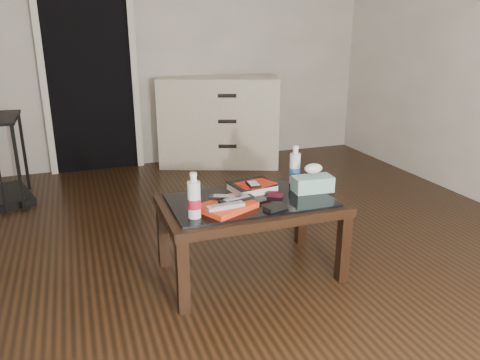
% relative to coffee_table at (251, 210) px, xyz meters
% --- Properties ---
extents(ground, '(5.00, 5.00, 0.00)m').
position_rel_coffee_table_xyz_m(ground, '(-0.30, 0.03, -0.40)').
color(ground, black).
rests_on(ground, ground).
extents(doorway, '(0.90, 0.08, 2.07)m').
position_rel_coffee_table_xyz_m(doorway, '(-0.70, 2.49, 0.63)').
color(doorway, black).
rests_on(doorway, ground).
extents(coffee_table, '(1.00, 0.60, 0.46)m').
position_rel_coffee_table_xyz_m(coffee_table, '(0.00, 0.00, 0.00)').
color(coffee_table, black).
rests_on(coffee_table, ground).
extents(dresser, '(1.30, 0.89, 0.90)m').
position_rel_coffee_table_xyz_m(dresser, '(0.52, 2.26, 0.05)').
color(dresser, beige).
rests_on(dresser, ground).
extents(magazines, '(0.34, 0.31, 0.03)m').
position_rel_coffee_table_xyz_m(magazines, '(-0.17, -0.09, 0.08)').
color(magazines, red).
rests_on(magazines, coffee_table).
extents(remote_silver, '(0.20, 0.07, 0.02)m').
position_rel_coffee_table_xyz_m(remote_silver, '(-0.20, -0.15, 0.11)').
color(remote_silver, '#9E9EA2').
rests_on(remote_silver, magazines).
extents(remote_black_front, '(0.21, 0.10, 0.02)m').
position_rel_coffee_table_xyz_m(remote_black_front, '(-0.11, -0.08, 0.11)').
color(remote_black_front, black).
rests_on(remote_black_front, magazines).
extents(remote_black_back, '(0.20, 0.13, 0.02)m').
position_rel_coffee_table_xyz_m(remote_black_back, '(-0.15, -0.03, 0.11)').
color(remote_black_back, black).
rests_on(remote_black_back, magazines).
extents(textbook, '(0.28, 0.24, 0.05)m').
position_rel_coffee_table_xyz_m(textbook, '(0.06, 0.13, 0.09)').
color(textbook, black).
rests_on(textbook, coffee_table).
extents(dvd_mailers, '(0.21, 0.17, 0.01)m').
position_rel_coffee_table_xyz_m(dvd_mailers, '(0.06, 0.12, 0.11)').
color(dvd_mailers, '#AF1D0B').
rests_on(dvd_mailers, textbook).
extents(ipod, '(0.07, 0.11, 0.02)m').
position_rel_coffee_table_xyz_m(ipod, '(0.05, 0.08, 0.12)').
color(ipod, black).
rests_on(ipod, dvd_mailers).
extents(flip_phone, '(0.10, 0.09, 0.02)m').
position_rel_coffee_table_xyz_m(flip_phone, '(0.15, 0.00, 0.08)').
color(flip_phone, black).
rests_on(flip_phone, coffee_table).
extents(wallet, '(0.14, 0.10, 0.02)m').
position_rel_coffee_table_xyz_m(wallet, '(0.07, -0.18, 0.07)').
color(wallet, black).
rests_on(wallet, coffee_table).
extents(water_bottle_left, '(0.08, 0.08, 0.24)m').
position_rel_coffee_table_xyz_m(water_bottle_left, '(-0.36, -0.14, 0.18)').
color(water_bottle_left, white).
rests_on(water_bottle_left, coffee_table).
extents(water_bottle_right, '(0.07, 0.07, 0.24)m').
position_rel_coffee_table_xyz_m(water_bottle_right, '(0.36, 0.18, 0.18)').
color(water_bottle_right, white).
rests_on(water_bottle_right, coffee_table).
extents(tissue_box, '(0.24, 0.14, 0.09)m').
position_rel_coffee_table_xyz_m(tissue_box, '(0.39, 0.01, 0.11)').
color(tissue_box, teal).
rests_on(tissue_box, coffee_table).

